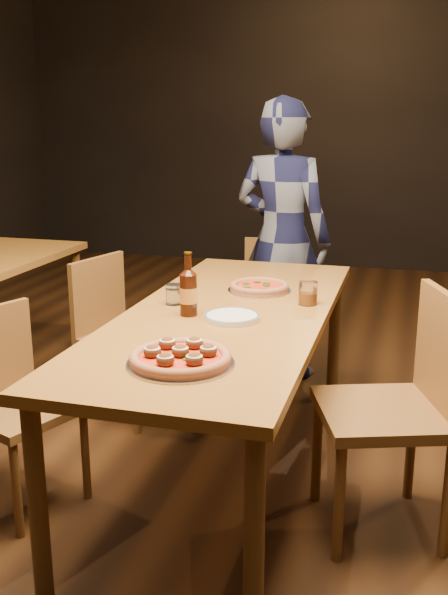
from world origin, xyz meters
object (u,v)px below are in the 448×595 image
(chair_main_nw, at_px, (22,408))
(amber_glass, at_px, (308,293))
(pizza_margherita, at_px, (259,287))
(water_glass, at_px, (174,294))
(chair_main_e, at_px, (382,410))
(beer_bottle, at_px, (188,293))
(plate_stack, at_px, (232,317))
(diner, at_px, (282,240))
(chair_end, at_px, (273,306))
(chair_main_sw, at_px, (128,336))
(table_main, at_px, (227,328))
(pizza_meatball, at_px, (180,357))

(chair_main_nw, bearing_deg, amber_glass, -37.97)
(pizza_margherita, xyz_separation_m, water_glass, (-0.30, -0.32, 0.02))
(chair_main_e, bearing_deg, beer_bottle, -117.20)
(water_glass, bearing_deg, plate_stack, -27.33)
(water_glass, distance_m, diner, 1.29)
(chair_main_e, distance_m, chair_end, 1.66)
(chair_main_nw, distance_m, pizza_margherita, 1.15)
(pizza_margherita, relative_size, water_glass, 3.35)
(chair_main_e, xyz_separation_m, pizza_margherita, (-0.59, 0.57, 0.29))
(chair_main_sw, distance_m, plate_stack, 0.98)
(chair_main_nw, relative_size, chair_main_e, 0.86)
(table_main, distance_m, chair_end, 1.32)
(chair_end, height_order, diner, diner)
(chair_main_sw, bearing_deg, plate_stack, -115.37)
(table_main, bearing_deg, pizza_margherita, 81.96)
(water_glass, bearing_deg, chair_main_nw, -135.73)
(pizza_margherita, distance_m, water_glass, 0.44)
(table_main, height_order, chair_main_nw, chair_main_nw)
(chair_main_e, height_order, pizza_meatball, chair_main_e)
(chair_main_e, height_order, beer_bottle, beer_bottle)
(chair_main_sw, xyz_separation_m, pizza_meatball, (0.69, -1.11, 0.34))
(chair_main_sw, relative_size, pizza_margherita, 2.99)
(table_main, relative_size, pizza_margherita, 6.94)
(table_main, xyz_separation_m, beer_bottle, (-0.13, -0.10, 0.16))
(beer_bottle, xyz_separation_m, amber_glass, (0.43, 0.29, -0.04))
(chair_main_nw, xyz_separation_m, water_glass, (0.47, 0.46, 0.38))
(water_glass, bearing_deg, diner, 80.19)
(plate_stack, bearing_deg, chair_end, 94.96)
(chair_end, bearing_deg, diner, 16.87)
(amber_glass, bearing_deg, pizza_margherita, 145.77)
(table_main, bearing_deg, chair_main_e, -17.70)
(pizza_meatball, xyz_separation_m, beer_bottle, (-0.15, 0.53, 0.07))
(pizza_meatball, bearing_deg, water_glass, 111.70)
(beer_bottle, bearing_deg, chair_main_nw, -151.27)
(chair_main_e, relative_size, water_glass, 11.15)
(chair_end, xyz_separation_m, plate_stack, (0.12, -1.40, 0.34))
(chair_main_e, bearing_deg, table_main, -127.17)
(chair_end, bearing_deg, amber_glass, -78.21)
(chair_main_sw, xyz_separation_m, beer_bottle, (0.53, -0.58, 0.41))
(table_main, bearing_deg, diner, 91.18)
(beer_bottle, relative_size, diner, 0.15)
(pizza_meatball, relative_size, amber_glass, 3.51)
(chair_main_sw, bearing_deg, pizza_meatball, -134.09)
(chair_main_sw, relative_size, diner, 0.53)
(table_main, relative_size, diner, 1.22)
(beer_bottle, height_order, water_glass, beer_bottle)
(beer_bottle, relative_size, water_glass, 2.91)
(table_main, xyz_separation_m, chair_main_sw, (-0.66, 0.48, -0.25))
(pizza_margherita, bearing_deg, pizza_meatball, -91.73)
(chair_main_nw, relative_size, chair_main_sw, 0.96)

